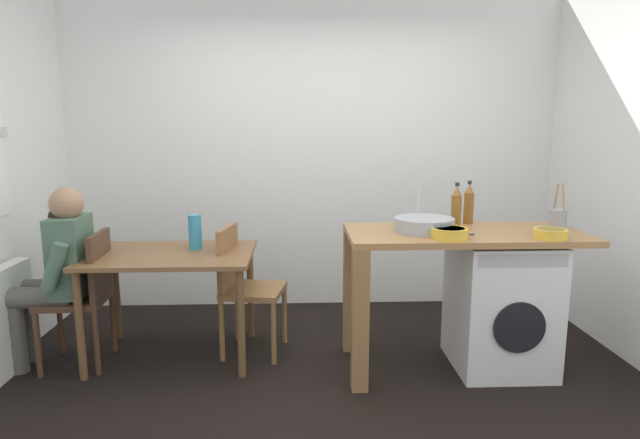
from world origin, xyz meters
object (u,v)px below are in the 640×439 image
dining_table (171,267)px  chair_person_seat (86,291)px  seated_person (58,268)px  utensil_crock (558,219)px  bottle_tall_green (456,207)px  mixing_bowl (449,232)px  washing_machine (500,304)px  bottle_squat_brown (469,204)px  vase (195,232)px  chair_opposite (243,282)px  colander (550,233)px

dining_table → chair_person_seat: 0.57m
chair_person_seat → seated_person: seated_person is taller
seated_person → utensil_crock: utensil_crock is taller
bottle_tall_green → mixing_bowl: size_ratio=1.33×
washing_machine → mixing_bowl: size_ratio=3.83×
chair_person_seat → mixing_bowl: mixing_bowl is taller
bottle_squat_brown → mixing_bowl: bottle_squat_brown is taller
bottle_squat_brown → vase: bottle_squat_brown is taller
seated_person → washing_machine: seated_person is taller
bottle_tall_green → bottle_squat_brown: 0.19m
seated_person → chair_person_seat: bearing=-90.0°
seated_person → bottle_tall_green: bottle_tall_green is taller
bottle_squat_brown → bottle_tall_green: bearing=-132.4°
chair_person_seat → chair_opposite: size_ratio=1.00×
chair_person_seat → utensil_crock: size_ratio=3.00×
washing_machine → bottle_squat_brown: bearing=119.2°
chair_opposite → bottle_squat_brown: bottle_squat_brown is taller
dining_table → mixing_bowl: mixing_bowl is taller
chair_opposite → seated_person: 1.21m
utensil_crock → seated_person: bearing=178.5°
chair_opposite → mixing_bowl: size_ratio=4.00×
seated_person → bottle_squat_brown: bearing=-90.0°
chair_opposite → vase: size_ratio=3.70×
seated_person → washing_machine: bearing=-95.6°
chair_person_seat → colander: 2.98m
seated_person → utensil_crock: (3.27, -0.08, 0.32)m
dining_table → bottle_tall_green: (1.91, -0.11, 0.41)m
chair_person_seat → dining_table: bearing=-82.9°
dining_table → chair_person_seat: (-0.55, -0.10, -0.14)m
dining_table → chair_opposite: chair_opposite is taller
washing_machine → bottle_tall_green: 0.70m
chair_opposite → colander: (1.90, -0.52, 0.44)m
mixing_bowl → utensil_crock: 0.83m
vase → chair_person_seat: bearing=-164.2°
colander → vase: (-2.23, 0.56, -0.09)m
washing_machine → utensil_crock: (0.37, 0.05, 0.56)m
mixing_bowl → seated_person: bearing=172.3°
dining_table → chair_opposite: 0.50m
chair_opposite → seated_person: bearing=-71.8°
bottle_squat_brown → colander: 0.61m
chair_person_seat → bottle_squat_brown: bearing=-90.0°
bottle_squat_brown → colander: bearing=-55.3°
bottle_squat_brown → chair_person_seat: bearing=-177.1°
colander → vase: 2.30m
chair_opposite → utensil_crock: 2.15m
mixing_bowl → utensil_crock: utensil_crock is taller
seated_person → colander: (3.09, -0.35, 0.28)m
bottle_tall_green → mixing_bowl: (-0.14, -0.33, -0.10)m
utensil_crock → vase: 2.43m
seated_person → colander: seated_person is taller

